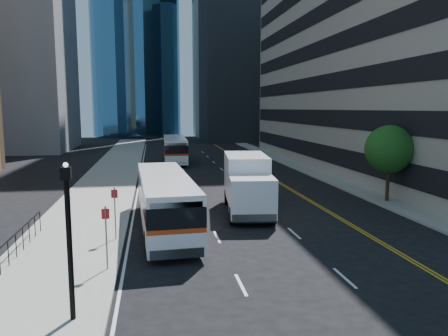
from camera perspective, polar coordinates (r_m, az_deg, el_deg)
name	(u,v)px	position (r m, az deg, el deg)	size (l,w,h in m)	color
ground	(298,246)	(20.90, 9.58, -10.01)	(160.00, 160.00, 0.00)	black
sidewalk_west	(113,172)	(44.44, -14.27, -0.55)	(5.00, 90.00, 0.15)	gray
sidewalk_east	(302,168)	(46.90, 10.19, 0.00)	(2.00, 90.00, 0.15)	gray
midrise_west	(3,32)	(74.83, -26.86, 15.57)	(18.00, 18.00, 35.00)	gray
street_tree	(389,149)	(31.10, 20.78, 2.30)	(3.20, 3.20, 5.10)	#332114
lamp_post	(69,235)	(13.54, -19.59, -8.22)	(0.28, 0.28, 4.56)	black
bus_front	(165,200)	(23.14, -7.72, -4.19)	(3.08, 11.29, 2.88)	silver
bus_rear	(175,149)	(51.87, -6.45, 2.52)	(2.68, 11.46, 2.95)	white
box_truck	(247,183)	(26.64, 3.08, -1.98)	(3.28, 7.47, 3.47)	white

